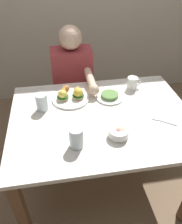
% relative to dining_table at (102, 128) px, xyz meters
% --- Properties ---
extents(ground_plane, '(6.00, 6.00, 0.00)m').
position_rel_dining_table_xyz_m(ground_plane, '(0.00, 0.00, -0.63)').
color(ground_plane, '#7F664C').
extents(dining_table, '(1.20, 0.90, 0.74)m').
position_rel_dining_table_xyz_m(dining_table, '(0.00, 0.00, 0.00)').
color(dining_table, white).
rests_on(dining_table, ground_plane).
extents(eggs_benedict_plate, '(0.27, 0.27, 0.09)m').
position_rel_dining_table_xyz_m(eggs_benedict_plate, '(-0.19, 0.22, 0.13)').
color(eggs_benedict_plate, white).
rests_on(eggs_benedict_plate, dining_table).
extents(fruit_bowl, '(0.12, 0.12, 0.06)m').
position_rel_dining_table_xyz_m(fruit_bowl, '(0.05, -0.21, 0.14)').
color(fruit_bowl, white).
rests_on(fruit_bowl, dining_table).
extents(coffee_mug, '(0.11, 0.08, 0.09)m').
position_rel_dining_table_xyz_m(coffee_mug, '(0.29, 0.29, 0.16)').
color(coffee_mug, white).
rests_on(coffee_mug, dining_table).
extents(fork, '(0.14, 0.11, 0.00)m').
position_rel_dining_table_xyz_m(fork, '(0.37, -0.12, 0.11)').
color(fork, silver).
rests_on(fork, dining_table).
extents(water_glass_near, '(0.08, 0.08, 0.13)m').
position_rel_dining_table_xyz_m(water_glass_near, '(-0.20, -0.24, 0.16)').
color(water_glass_near, silver).
rests_on(water_glass_near, dining_table).
extents(water_glass_far, '(0.08, 0.08, 0.12)m').
position_rel_dining_table_xyz_m(water_glass_far, '(-0.39, 0.13, 0.16)').
color(water_glass_far, silver).
rests_on(water_glass_far, dining_table).
extents(side_plate, '(0.20, 0.20, 0.04)m').
position_rel_dining_table_xyz_m(side_plate, '(0.09, 0.19, 0.12)').
color(side_plate, white).
rests_on(side_plate, dining_table).
extents(diner_person, '(0.34, 0.54, 1.14)m').
position_rel_dining_table_xyz_m(diner_person, '(-0.13, 0.60, 0.02)').
color(diner_person, '#33333D').
rests_on(diner_person, ground_plane).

